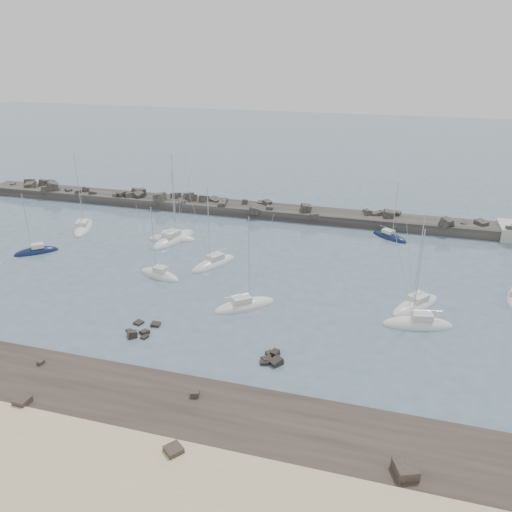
{
  "coord_description": "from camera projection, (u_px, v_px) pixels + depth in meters",
  "views": [
    {
      "loc": [
        24.31,
        -55.56,
        32.52
      ],
      "look_at": [
        5.2,
        12.0,
        2.27
      ],
      "focal_mm": 35.0,
      "sensor_mm": 36.0,
      "label": 1
    }
  ],
  "objects": [
    {
      "name": "sand_strip",
      "position": [
        43.0,
        485.0,
        39.77
      ],
      "size": [
        140.0,
        14.0,
        1.0
      ],
      "primitive_type": "cube",
      "color": "beige",
      "rests_on": "ground"
    },
    {
      "name": "sailboat_7",
      "position": [
        244.0,
        306.0,
        66.37
      ],
      "size": [
        8.33,
        7.52,
        13.58
      ],
      "color": "silver",
      "rests_on": "ground"
    },
    {
      "name": "sailboat_8",
      "position": [
        389.0,
        237.0,
        89.77
      ],
      "size": [
        7.09,
        6.0,
        11.38
      ],
      "color": "#0D1A3A",
      "rests_on": "ground"
    },
    {
      "name": "sailboat_9",
      "position": [
        417.0,
        325.0,
        61.97
      ],
      "size": [
        9.03,
        4.4,
        13.87
      ],
      "color": "silver",
      "rests_on": "ground"
    },
    {
      "name": "ground",
      "position": [
        195.0,
        301.0,
        68.04
      ],
      "size": [
        400.0,
        400.0,
        0.0
      ],
      "primitive_type": "plane",
      "color": "#4A6174",
      "rests_on": "ground"
    },
    {
      "name": "sailboat_2",
      "position": [
        36.0,
        252.0,
        83.4
      ],
      "size": [
        6.69,
        6.19,
        11.23
      ],
      "color": "#0D1A3A",
      "rests_on": "ground"
    },
    {
      "name": "sailboat_3",
      "position": [
        174.0,
        240.0,
        88.45
      ],
      "size": [
        6.11,
        11.04,
        16.63
      ],
      "color": "silver",
      "rests_on": "ground"
    },
    {
      "name": "sailboat_5",
      "position": [
        160.0,
        275.0,
        75.03
      ],
      "size": [
        7.64,
        4.19,
        11.78
      ],
      "color": "silver",
      "rests_on": "ground"
    },
    {
      "name": "sailboat_10",
      "position": [
        415.0,
        306.0,
        66.42
      ],
      "size": [
        7.67,
        8.9,
        14.21
      ],
      "color": "silver",
      "rests_on": "ground"
    },
    {
      "name": "rock_shelf",
      "position": [
        108.0,
        404.0,
        48.6
      ],
      "size": [
        140.0,
        12.0,
        1.88
      ],
      "color": "#2D231E",
      "rests_on": "ground"
    },
    {
      "name": "sailboat_6",
      "position": [
        214.0,
        264.0,
        78.87
      ],
      "size": [
        6.44,
        8.93,
        13.76
      ],
      "color": "silver",
      "rests_on": "ground"
    },
    {
      "name": "sailboat_4",
      "position": [
        172.0,
        239.0,
        88.82
      ],
      "size": [
        8.83,
        4.24,
        13.4
      ],
      "color": "silver",
      "rests_on": "ground"
    },
    {
      "name": "rock_cluster_near",
      "position": [
        142.0,
        331.0,
        60.82
      ],
      "size": [
        3.61,
        4.52,
        1.54
      ],
      "color": "black",
      "rests_on": "ground"
    },
    {
      "name": "breakwater",
      "position": [
        228.0,
        210.0,
        103.5
      ],
      "size": [
        115.0,
        7.25,
        5.17
      ],
      "color": "#2E2C29",
      "rests_on": "ground"
    },
    {
      "name": "sailboat_1",
      "position": [
        83.0,
        228.0,
        94.11
      ],
      "size": [
        6.45,
        10.16,
        15.28
      ],
      "color": "silver",
      "rests_on": "ground"
    },
    {
      "name": "rock_cluster_far",
      "position": [
        271.0,
        359.0,
        55.18
      ],
      "size": [
        2.8,
        3.14,
        1.22
      ],
      "color": "black",
      "rests_on": "ground"
    }
  ]
}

